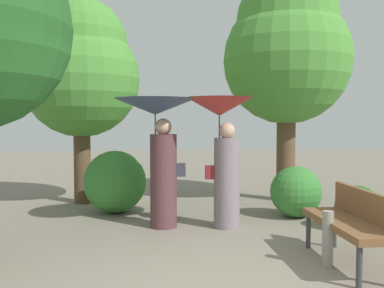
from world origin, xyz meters
The scene contains 9 objects.
person_left centered at (-0.54, 2.70, 1.39)m, with size 1.23×1.23×1.94m.
person_right centered at (0.41, 2.59, 1.33)m, with size 1.00×1.00×1.96m.
park_bench centered at (1.59, 0.80, 0.51)m, with size 0.50×1.50×0.83m.
tree_near_left centered at (-2.02, 4.78, 2.62)m, with size 2.26×2.26×3.97m.
tree_near_right centered at (2.03, 4.72, 3.05)m, with size 2.55×2.55×4.59m.
bush_path_left centered at (1.74, 3.19, 0.43)m, with size 0.85×0.85×0.85m, color #387F33.
bush_path_right centered at (2.37, 2.29, 0.33)m, with size 0.66×0.66×0.66m, color #235B23.
bush_behind_bench centered at (-1.30, 3.79, 0.54)m, with size 1.09×1.09×1.09m, color #387F33.
path_marker_post centered at (1.28, 0.74, 0.31)m, with size 0.12×0.12×0.62m, color gray.
Camera 1 is at (-0.59, -3.77, 1.60)m, focal length 40.33 mm.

